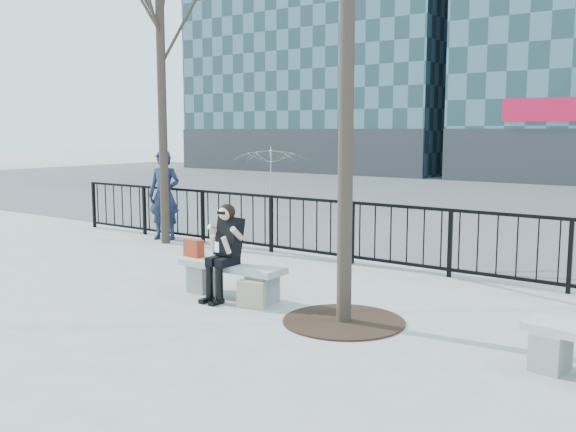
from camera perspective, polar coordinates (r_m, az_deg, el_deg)
The scene contains 11 objects.
ground at distance 9.16m, azimuth -5.01°, elevation -7.18°, with size 120.00×120.00×0.00m, color gray.
street_surface at distance 22.56m, azimuth 20.85°, elevation 1.21°, with size 60.00×23.00×0.01m, color #474747.
railing at distance 11.43m, azimuth 4.87°, elevation -1.37°, with size 14.00×0.06×1.10m.
tree_left at distance 13.68m, azimuth -11.35°, elevation 18.13°, with size 2.80×2.80×6.50m.
tree_grate at distance 8.00m, azimuth 4.97°, elevation -9.30°, with size 1.50×1.50×0.02m, color black.
bench_main at distance 9.09m, azimuth -5.03°, elevation -5.34°, with size 1.65×0.46×0.49m.
seated_woman at distance 8.90m, azimuth -5.74°, elevation -3.21°, with size 0.50×0.64×1.34m.
handbag at distance 9.54m, azimuth -8.38°, elevation -2.83°, with size 0.31×0.15×0.26m, color #9F2813.
shopping_bag at distance 8.57m, azimuth -3.26°, elevation -6.97°, with size 0.38×0.14×0.36m, color beige.
standing_man at distance 13.96m, azimuth -10.94°, elevation 1.84°, with size 0.70×0.46×1.92m, color black.
vendor_umbrella at distance 17.45m, azimuth -1.61°, elevation 3.08°, with size 2.07×2.11×1.90m, color yellow.
Camera 1 is at (5.83, -6.67, 2.34)m, focal length 40.00 mm.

